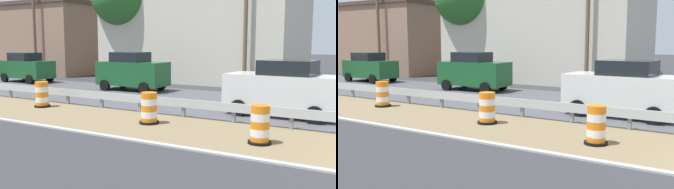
% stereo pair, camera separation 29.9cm
% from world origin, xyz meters
% --- Properties ---
extents(guardrail_median, '(0.18, 56.80, 0.71)m').
position_xyz_m(guardrail_median, '(2.61, 3.01, 0.52)').
color(guardrail_median, '#ADB2B7').
rests_on(guardrail_median, ground).
extents(traffic_barrel_nearest, '(0.66, 0.66, 1.10)m').
position_xyz_m(traffic_barrel_nearest, '(0.30, 4.31, 0.50)').
color(traffic_barrel_nearest, orange).
rests_on(traffic_barrel_nearest, ground).
extents(traffic_barrel_close, '(0.71, 0.71, 1.11)m').
position_xyz_m(traffic_barrel_close, '(0.99, 8.53, 0.50)').
color(traffic_barrel_close, orange).
rests_on(traffic_barrel_close, ground).
extents(traffic_barrel_mid, '(0.69, 0.69, 1.12)m').
position_xyz_m(traffic_barrel_mid, '(1.50, 14.54, 0.51)').
color(traffic_barrel_mid, orange).
rests_on(traffic_barrel_mid, ground).
extents(car_lead_near_lane, '(2.13, 4.34, 2.17)m').
position_xyz_m(car_lead_near_lane, '(4.86, 4.91, 1.08)').
color(car_lead_near_lane, silver).
rests_on(car_lead_near_lane, ground).
extents(car_trailing_near_lane, '(2.14, 4.17, 2.24)m').
position_xyz_m(car_trailing_near_lane, '(8.39, 14.69, 1.12)').
color(car_trailing_near_lane, '#195128').
rests_on(car_trailing_near_lane, ground).
extents(car_distant_a, '(1.99, 4.07, 2.07)m').
position_xyz_m(car_distant_a, '(8.41, 23.96, 1.03)').
color(car_distant_a, '#195128').
rests_on(car_distant_a, ground).
extents(roadside_shop_near, '(7.80, 14.41, 6.61)m').
position_xyz_m(roadside_shop_near, '(16.31, 14.00, 3.32)').
color(roadside_shop_near, beige).
rests_on(roadside_shop_near, ground).
extents(roadside_shop_far, '(8.40, 10.58, 6.23)m').
position_xyz_m(roadside_shop_far, '(16.14, 29.02, 3.12)').
color(roadside_shop_far, '#93705B').
rests_on(roadside_shop_far, ground).
extents(utility_pole_near, '(0.24, 1.80, 9.09)m').
position_xyz_m(utility_pole_near, '(12.12, 9.21, 4.70)').
color(utility_pole_near, brown).
rests_on(utility_pole_near, ground).
extents(utility_pole_mid, '(0.24, 1.80, 8.80)m').
position_xyz_m(utility_pole_mid, '(11.58, 26.68, 4.56)').
color(utility_pole_mid, brown).
rests_on(utility_pole_mid, ground).
extents(bush_roadside, '(2.22, 2.22, 1.83)m').
position_xyz_m(bush_roadside, '(10.70, 5.68, 0.91)').
color(bush_roadside, '#1E4C23').
rests_on(bush_roadside, ground).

